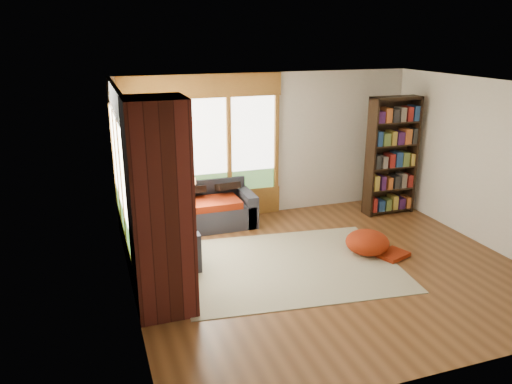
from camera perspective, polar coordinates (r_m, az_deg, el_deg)
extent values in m
plane|color=#543017|center=(7.42, 8.13, -8.52)|extent=(5.50, 5.50, 0.00)
plane|color=white|center=(6.69, 9.11, 11.87)|extent=(5.50, 5.50, 0.00)
cube|color=silver|center=(9.16, 1.40, 5.41)|extent=(5.50, 0.04, 2.60)
cube|color=silver|center=(5.01, 21.87, -6.72)|extent=(5.50, 0.04, 2.60)
cube|color=silver|center=(6.21, -14.57, -1.26)|extent=(0.04, 5.00, 2.60)
cube|color=silver|center=(8.54, 25.23, 2.77)|extent=(0.04, 5.00, 2.60)
cube|color=#946225|center=(8.78, -5.92, 5.11)|extent=(2.82, 0.10, 1.90)
cube|color=white|center=(8.78, -5.92, 5.11)|extent=(2.54, 0.09, 1.62)
cube|color=#946225|center=(7.35, -15.20, 2.04)|extent=(0.10, 2.62, 1.90)
cube|color=white|center=(7.35, -15.20, 2.04)|extent=(0.09, 2.36, 1.62)
cube|color=gray|center=(8.07, -15.69, 6.31)|extent=(0.03, 0.72, 0.90)
cube|color=#471914|center=(5.91, -10.90, -1.96)|extent=(0.70, 0.70, 2.60)
cube|color=#25272F|center=(8.63, -7.95, -3.12)|extent=(2.20, 0.90, 0.42)
cube|color=#25272F|center=(8.82, -8.51, 0.08)|extent=(2.20, 0.20, 0.38)
cube|color=#25272F|center=(8.82, -1.60, -1.85)|extent=(0.20, 0.90, 0.60)
cube|color=#962A0F|center=(8.41, -8.53, -1.76)|extent=(1.90, 0.66, 0.12)
cube|color=#25272F|center=(7.94, -11.63, -5.23)|extent=(0.90, 2.20, 0.42)
cube|color=#25272F|center=(7.77, -14.37, -2.79)|extent=(0.20, 2.20, 0.38)
cube|color=#25272F|center=(7.00, -10.53, -7.62)|extent=(0.90, 0.20, 0.60)
cube|color=#962A0F|center=(7.53, -10.48, -4.23)|extent=(0.66, 1.20, 0.12)
cube|color=#962A0F|center=(8.41, -11.50, -1.91)|extent=(0.66, 0.66, 0.12)
cube|color=beige|center=(7.41, 3.83, -8.34)|extent=(3.36, 2.71, 0.01)
cube|color=black|center=(9.77, 17.43, 4.11)|extent=(0.04, 0.31, 2.18)
cube|color=black|center=(9.27, 12.94, 3.78)|extent=(0.04, 0.31, 2.18)
cube|color=black|center=(9.63, 14.76, 4.16)|extent=(0.93, 0.02, 2.18)
cube|color=black|center=(9.80, 14.75, -1.90)|extent=(0.85, 0.29, 0.03)
cube|color=black|center=(9.67, 14.95, 0.42)|extent=(0.85, 0.29, 0.03)
cube|color=black|center=(9.56, 15.14, 2.80)|extent=(0.85, 0.29, 0.03)
cube|color=black|center=(9.46, 15.35, 5.24)|extent=(0.85, 0.29, 0.03)
cube|color=black|center=(9.39, 15.55, 7.71)|extent=(0.85, 0.29, 0.03)
cube|color=black|center=(9.33, 15.77, 10.23)|extent=(0.85, 0.29, 0.03)
cube|color=#726659|center=(9.50, 15.31, 3.93)|extent=(0.81, 0.23, 2.02)
ellipsoid|color=#962A0F|center=(7.90, 12.62, -5.56)|extent=(0.88, 0.88, 0.36)
ellipsoid|color=brown|center=(8.29, -9.34, -0.19)|extent=(0.95, 0.88, 0.27)
sphere|color=brown|center=(8.44, -7.96, 1.13)|extent=(0.45, 0.45, 0.32)
cone|color=brown|center=(8.37, -8.26, 1.90)|extent=(0.17, 0.17, 0.14)
ellipsoid|color=black|center=(7.22, -10.12, -3.03)|extent=(0.65, 0.88, 0.27)
sphere|color=black|center=(7.45, -10.13, -1.31)|extent=(0.38, 0.38, 0.32)
cone|color=black|center=(7.36, -10.19, -0.49)|extent=(0.14, 0.14, 0.14)
cube|color=black|center=(8.80, -3.90, 1.11)|extent=(0.45, 0.12, 0.45)
cube|color=black|center=(8.67, -7.73, 0.73)|extent=(0.45, 0.12, 0.45)
cube|color=black|center=(8.11, -13.51, -0.82)|extent=(0.45, 0.12, 0.45)
cube|color=black|center=(7.08, -12.56, -3.52)|extent=(0.45, 0.12, 0.45)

